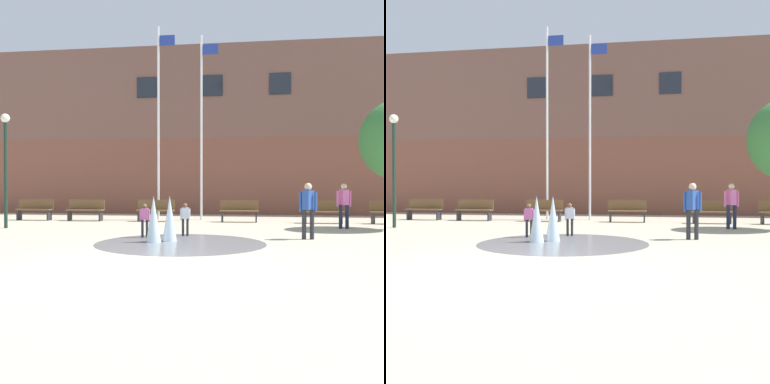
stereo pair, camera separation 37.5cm
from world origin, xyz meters
The scene contains 15 objects.
ground_plane centered at (0.00, 0.00, 0.00)m, with size 100.00×100.00×0.00m, color #BCB299.
library_building centered at (0.00, 18.75, 4.50)m, with size 36.00×6.05×8.99m.
splash_fountain centered at (-0.15, 3.98, 0.44)m, with size 4.49×4.49×1.24m.
park_bench_far_left centered at (-7.40, 10.85, 0.48)m, with size 1.60×0.44×0.91m.
park_bench_left_of_flagpoles centered at (-5.04, 10.80, 0.48)m, with size 1.60×0.44×0.91m.
park_bench_center centered at (-1.98, 10.88, 0.48)m, with size 1.60×0.44×0.91m.
park_bench_under_right_flagpole centered at (1.56, 10.99, 0.48)m, with size 1.60×0.44×0.91m.
park_bench_near_trashcan centered at (4.93, 10.86, 0.48)m, with size 1.60×0.44×0.91m.
teen_by_trashcan centered at (3.67, 5.18, 0.93)m, with size 0.50×0.39×1.59m.
child_in_fountain centered at (0.11, 5.55, 0.58)m, with size 0.31×0.16×0.99m.
adult_near_bench centered at (5.30, 8.55, 0.93)m, with size 0.50×0.38×1.59m.
child_with_pink_shirt centered at (-1.01, 4.98, 0.58)m, with size 0.31×0.14×0.99m.
flagpole_left centered at (-2.05, 11.96, 4.57)m, with size 0.80×0.10×8.63m.
flagpole_right centered at (-0.11, 11.96, 4.33)m, with size 0.80×0.10×8.16m.
lamp_post_left_lane centered at (-6.62, 7.17, 2.65)m, with size 0.32×0.32×4.08m.
Camera 2 is at (2.49, -7.74, 1.51)m, focal length 42.00 mm.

